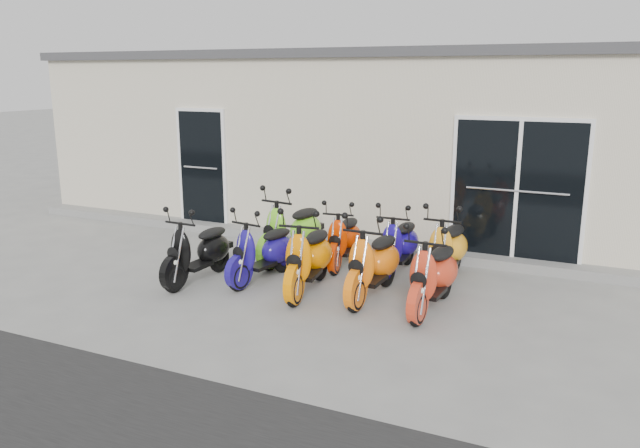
% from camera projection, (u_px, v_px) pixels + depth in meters
% --- Properties ---
extents(ground, '(80.00, 80.00, 0.00)m').
position_uv_depth(ground, '(303.00, 284.00, 8.96)').
color(ground, gray).
rests_on(ground, ground).
extents(building, '(14.00, 6.00, 3.20)m').
position_uv_depth(building, '(411.00, 139.00, 13.17)').
color(building, beige).
rests_on(building, ground).
extents(roof_cap, '(14.20, 6.20, 0.16)m').
position_uv_depth(roof_cap, '(414.00, 56.00, 12.78)').
color(roof_cap, '#3F3F42').
rests_on(roof_cap, building).
extents(front_step, '(14.00, 0.40, 0.15)m').
position_uv_depth(front_step, '(355.00, 245.00, 10.72)').
color(front_step, gray).
rests_on(front_step, ground).
extents(door_left, '(1.07, 0.08, 2.22)m').
position_uv_depth(door_left, '(202.00, 164.00, 11.88)').
color(door_left, black).
rests_on(door_left, front_step).
extents(door_right, '(2.02, 0.08, 2.22)m').
position_uv_depth(door_right, '(517.00, 186.00, 9.52)').
color(door_right, black).
rests_on(door_right, front_step).
extents(scooter_front_black, '(0.64, 1.60, 1.16)m').
position_uv_depth(scooter_front_black, '(198.00, 243.00, 8.92)').
color(scooter_front_black, black).
rests_on(scooter_front_black, ground).
extents(scooter_front_blue, '(0.80, 1.61, 1.14)m').
position_uv_depth(scooter_front_blue, '(263.00, 243.00, 8.94)').
color(scooter_front_blue, navy).
rests_on(scooter_front_blue, ground).
extents(scooter_front_orange_a, '(0.83, 1.77, 1.26)m').
position_uv_depth(scooter_front_orange_a, '(309.00, 248.00, 8.46)').
color(scooter_front_orange_a, '#FF8400').
rests_on(scooter_front_orange_a, ground).
extents(scooter_front_orange_b, '(0.67, 1.70, 1.24)m').
position_uv_depth(scooter_front_orange_b, '(374.00, 254.00, 8.23)').
color(scooter_front_orange_b, orange).
rests_on(scooter_front_orange_b, ground).
extents(scooter_front_red, '(0.69, 1.68, 1.22)m').
position_uv_depth(scooter_front_red, '(434.00, 265.00, 7.78)').
color(scooter_front_red, red).
rests_on(scooter_front_red, ground).
extents(scooter_back_green, '(0.87, 1.81, 1.28)m').
position_uv_depth(scooter_back_green, '(292.00, 222.00, 9.89)').
color(scooter_back_green, '#7BE925').
rests_on(scooter_back_green, ground).
extents(scooter_back_red, '(0.73, 1.56, 1.11)m').
position_uv_depth(scooter_back_red, '(344.00, 231.00, 9.67)').
color(scooter_back_red, red).
rests_on(scooter_back_red, ground).
extents(scooter_back_blue, '(0.59, 1.57, 1.15)m').
position_uv_depth(scooter_back_blue, '(400.00, 237.00, 9.27)').
color(scooter_back_blue, '#180B81').
rests_on(scooter_back_blue, ground).
extents(scooter_back_yellow, '(0.63, 1.65, 1.21)m').
position_uv_depth(scooter_back_yellow, '(448.00, 241.00, 8.93)').
color(scooter_back_yellow, '#F8A01C').
rests_on(scooter_back_yellow, ground).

